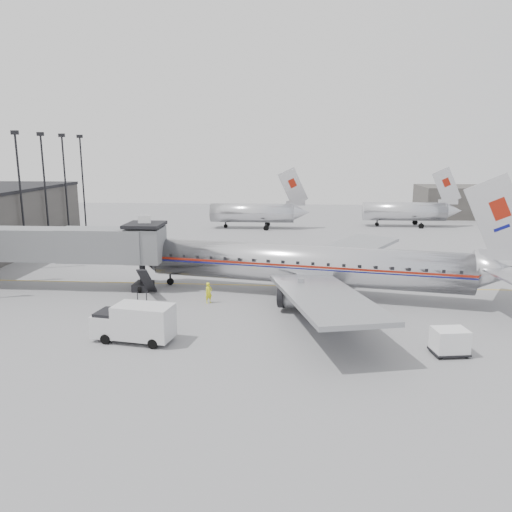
{
  "coord_description": "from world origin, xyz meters",
  "views": [
    {
      "loc": [
        4.76,
        -41.26,
        13.12
      ],
      "look_at": [
        1.39,
        4.8,
        3.2
      ],
      "focal_mm": 35.0,
      "sensor_mm": 36.0,
      "label": 1
    }
  ],
  "objects_px": {
    "ramp_worker": "(209,293)",
    "baggage_cart_white": "(450,341)",
    "airliner": "(313,265)",
    "service_van": "(134,322)",
    "baggage_cart_navy": "(324,310)"
  },
  "relations": [
    {
      "from": "ramp_worker",
      "to": "baggage_cart_white",
      "type": "bearing_deg",
      "value": -71.23
    },
    {
      "from": "baggage_cart_white",
      "to": "ramp_worker",
      "type": "height_order",
      "value": "ramp_worker"
    },
    {
      "from": "airliner",
      "to": "ramp_worker",
      "type": "relative_size",
      "value": 19.37
    },
    {
      "from": "service_van",
      "to": "ramp_worker",
      "type": "xyz_separation_m",
      "value": [
        3.69,
        9.07,
        -0.47
      ]
    },
    {
      "from": "ramp_worker",
      "to": "service_van",
      "type": "bearing_deg",
      "value": -153.79
    },
    {
      "from": "airliner",
      "to": "service_van",
      "type": "height_order",
      "value": "airliner"
    },
    {
      "from": "airliner",
      "to": "ramp_worker",
      "type": "bearing_deg",
      "value": -151.17
    },
    {
      "from": "airliner",
      "to": "baggage_cart_navy",
      "type": "xyz_separation_m",
      "value": [
        0.66,
        -6.69,
        -2.07
      ]
    },
    {
      "from": "service_van",
      "to": "baggage_cart_white",
      "type": "xyz_separation_m",
      "value": [
        21.15,
        -0.85,
        -0.46
      ]
    },
    {
      "from": "airliner",
      "to": "ramp_worker",
      "type": "distance_m",
      "value": 9.74
    },
    {
      "from": "baggage_cart_navy",
      "to": "ramp_worker",
      "type": "bearing_deg",
      "value": 142.54
    },
    {
      "from": "baggage_cart_navy",
      "to": "ramp_worker",
      "type": "xyz_separation_m",
      "value": [
        -9.74,
        3.74,
        0.13
      ]
    },
    {
      "from": "airliner",
      "to": "baggage_cart_navy",
      "type": "height_order",
      "value": "airliner"
    },
    {
      "from": "airliner",
      "to": "baggage_cart_white",
      "type": "height_order",
      "value": "airliner"
    },
    {
      "from": "baggage_cart_navy",
      "to": "baggage_cart_white",
      "type": "relative_size",
      "value": 0.89
    }
  ]
}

